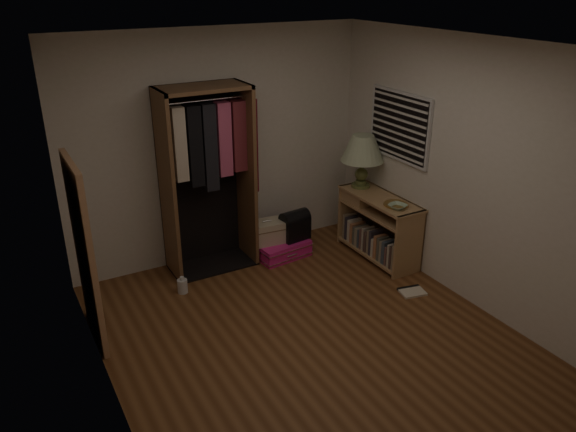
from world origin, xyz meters
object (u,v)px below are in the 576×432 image
object	(u,v)px
open_wardrobe	(210,163)
black_bag	(295,224)
train_case	(267,232)
floor_mirror	(85,254)
pink_suitcase	(281,248)
white_jug	(183,286)
table_lamp	(363,149)
console_bookshelf	(376,225)

from	to	relation	value
open_wardrobe	black_bag	xyz separation A→B (m)	(0.93, -0.23, -0.84)
train_case	floor_mirror	bearing A→B (deg)	-158.37
pink_suitcase	white_jug	xyz separation A→B (m)	(-1.31, -0.24, -0.02)
pink_suitcase	table_lamp	world-z (taller)	table_lamp
table_lamp	open_wardrobe	bearing A→B (deg)	167.66
floor_mirror	table_lamp	xyz separation A→B (m)	(3.24, 0.39, 0.36)
floor_mirror	white_jug	size ratio (longest dim) A/B	9.14
open_wardrobe	pink_suitcase	bearing A→B (deg)	-14.84
white_jug	open_wardrobe	bearing A→B (deg)	38.41
pink_suitcase	train_case	bearing A→B (deg)	155.88
train_case	black_bag	size ratio (longest dim) A/B	1.13
pink_suitcase	black_bag	world-z (taller)	black_bag
open_wardrobe	train_case	world-z (taller)	open_wardrobe
floor_mirror	black_bag	bearing A→B (deg)	12.66
pink_suitcase	open_wardrobe	bearing A→B (deg)	159.03
open_wardrobe	train_case	bearing A→B (deg)	-14.02
console_bookshelf	open_wardrobe	size ratio (longest dim) A/B	0.55
floor_mirror	pink_suitcase	bearing A→B (deg)	14.23
table_lamp	pink_suitcase	bearing A→B (deg)	169.59
console_bookshelf	open_wardrobe	xyz separation A→B (m)	(-1.74, 0.72, 0.83)
console_bookshelf	table_lamp	distance (m)	0.89
floor_mirror	white_jug	xyz separation A→B (m)	(0.95, 0.33, -0.77)
open_wardrobe	table_lamp	distance (m)	1.78
floor_mirror	train_case	distance (m)	2.25
floor_mirror	pink_suitcase	distance (m)	2.44
floor_mirror	white_jug	world-z (taller)	floor_mirror
open_wardrobe	white_jug	bearing A→B (deg)	-141.59
pink_suitcase	train_case	size ratio (longest dim) A/B	1.66
floor_mirror	train_case	size ratio (longest dim) A/B	4.19
console_bookshelf	white_jug	distance (m)	2.33
table_lamp	white_jug	xyz separation A→B (m)	(-2.29, -0.06, -1.13)
train_case	table_lamp	bearing A→B (deg)	-6.30
console_bookshelf	black_bag	bearing A→B (deg)	148.45
table_lamp	white_jug	bearing A→B (deg)	-178.61
open_wardrobe	pink_suitcase	world-z (taller)	open_wardrobe
table_lamp	floor_mirror	bearing A→B (deg)	-173.15
open_wardrobe	table_lamp	xyz separation A→B (m)	(1.74, -0.38, -0.01)
black_bag	table_lamp	distance (m)	1.18
open_wardrobe	train_case	distance (m)	1.09
pink_suitcase	table_lamp	bearing A→B (deg)	-16.53
white_jug	pink_suitcase	bearing A→B (deg)	10.30
open_wardrobe	black_bag	world-z (taller)	open_wardrobe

